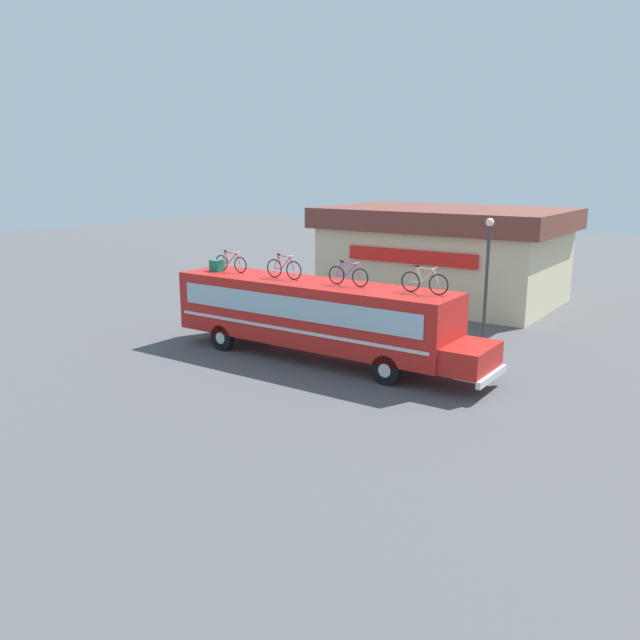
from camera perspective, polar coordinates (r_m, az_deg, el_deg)
The scene contains 9 objects.
ground_plane at distance 25.57m, azimuth -0.78°, elevation -3.35°, with size 120.00×120.00×0.00m, color #4C4C4F.
bus at distance 24.97m, azimuth -0.32°, elevation 0.55°, with size 13.30×2.64×3.05m.
luggage_bag_1 at distance 27.82m, azimuth -9.05°, elevation 4.78°, with size 0.46×0.49×0.47m, color #1E7F66.
rooftop_bicycle_1 at distance 27.47m, azimuth -7.87°, elevation 5.00°, with size 1.73×0.44×0.89m.
rooftop_bicycle_2 at distance 25.53m, azimuth -3.20°, elevation 4.55°, with size 1.71×0.44×0.97m.
rooftop_bicycle_3 at distance 23.97m, azimuth 2.49°, elevation 3.95°, with size 1.72×0.44×0.92m.
rooftop_bicycle_4 at distance 22.70m, azimuth 9.17°, elevation 3.32°, with size 1.79×0.44×0.97m.
roadside_building at distance 37.00m, azimuth 10.86°, elevation 5.78°, with size 12.94×8.69×5.18m.
street_lamp at distance 26.98m, azimuth 14.50°, elevation 4.20°, with size 0.33×0.33×5.38m.
Camera 1 is at (14.29, -19.92, 7.28)m, focal length 36.33 mm.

